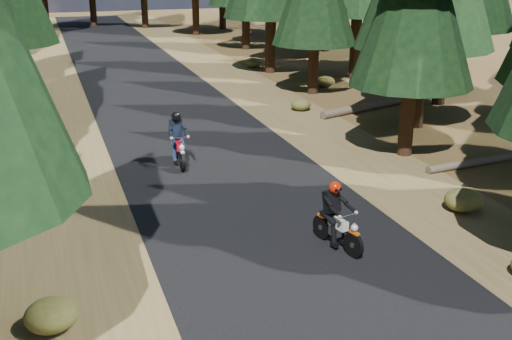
{
  "coord_description": "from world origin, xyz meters",
  "views": [
    {
      "loc": [
        -4.78,
        -12.71,
        6.24
      ],
      "look_at": [
        0.0,
        1.5,
        1.1
      ],
      "focal_mm": 45.0,
      "sensor_mm": 36.0,
      "label": 1
    }
  ],
  "objects": [
    {
      "name": "rider_lead",
      "position": [
        1.02,
        -1.07,
        0.51
      ],
      "size": [
        0.9,
        1.77,
        1.51
      ],
      "rotation": [
        0.0,
        0.0,
        3.38
      ],
      "color": "silver",
      "rests_on": "road"
    },
    {
      "name": "understory_shrubs",
      "position": [
        1.48,
        4.82,
        0.27
      ],
      "size": [
        15.07,
        31.0,
        0.58
      ],
      "color": "#474C1E",
      "rests_on": "ground"
    },
    {
      "name": "ground",
      "position": [
        0.0,
        0.0,
        0.0
      ],
      "size": [
        120.0,
        120.0,
        0.0
      ],
      "primitive_type": "plane",
      "color": "#4C3B1B",
      "rests_on": "ground"
    },
    {
      "name": "road",
      "position": [
        0.0,
        5.0,
        0.01
      ],
      "size": [
        6.0,
        100.0,
        0.01
      ],
      "primitive_type": "cube",
      "color": "black",
      "rests_on": "ground"
    },
    {
      "name": "shoulder_l",
      "position": [
        -4.6,
        5.0,
        0.0
      ],
      "size": [
        3.2,
        100.0,
        0.01
      ],
      "primitive_type": "cube",
      "color": "brown",
      "rests_on": "ground"
    },
    {
      "name": "log_near",
      "position": [
        8.2,
        10.44,
        0.16
      ],
      "size": [
        5.66,
        2.25,
        0.32
      ],
      "primitive_type": "cylinder",
      "rotation": [
        0.0,
        1.57,
        0.34
      ],
      "color": "#4C4233",
      "rests_on": "ground"
    },
    {
      "name": "shoulder_r",
      "position": [
        4.6,
        5.0,
        0.0
      ],
      "size": [
        3.2,
        100.0,
        0.01
      ],
      "primitive_type": "cube",
      "color": "brown",
      "rests_on": "ground"
    },
    {
      "name": "log_far",
      "position": [
        7.95,
        2.81,
        0.12
      ],
      "size": [
        4.51,
        0.73,
        0.24
      ],
      "primitive_type": "cylinder",
      "rotation": [
        0.0,
        1.57,
        0.11
      ],
      "color": "#4C4233",
      "rests_on": "ground"
    },
    {
      "name": "rider_follow",
      "position": [
        -1.08,
        5.7,
        0.55
      ],
      "size": [
        0.61,
        1.86,
        1.65
      ],
      "rotation": [
        0.0,
        0.0,
        3.11
      ],
      "color": "maroon",
      "rests_on": "road"
    }
  ]
}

